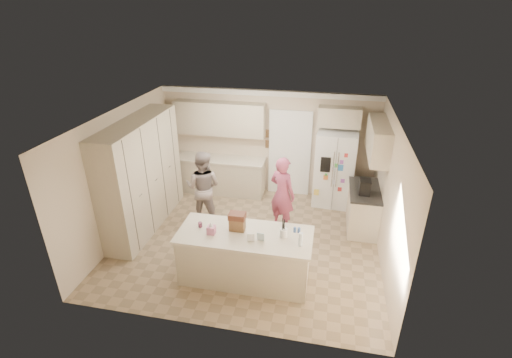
% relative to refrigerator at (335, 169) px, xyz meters
% --- Properties ---
extents(floor, '(5.20, 4.60, 0.02)m').
position_rel_refrigerator_xyz_m(floor, '(-1.66, -1.94, -0.91)').
color(floor, '#947D5D').
rests_on(floor, ground).
extents(ceiling, '(5.20, 4.60, 0.02)m').
position_rel_refrigerator_xyz_m(ceiling, '(-1.66, -1.94, 1.71)').
color(ceiling, white).
rests_on(ceiling, wall_back).
extents(wall_back, '(5.20, 0.02, 2.60)m').
position_rel_refrigerator_xyz_m(wall_back, '(-1.66, 0.37, 0.40)').
color(wall_back, beige).
rests_on(wall_back, ground).
extents(wall_front, '(5.20, 0.02, 2.60)m').
position_rel_refrigerator_xyz_m(wall_front, '(-1.66, -4.25, 0.40)').
color(wall_front, beige).
rests_on(wall_front, ground).
extents(wall_left, '(0.02, 4.60, 2.60)m').
position_rel_refrigerator_xyz_m(wall_left, '(-4.27, -1.94, 0.40)').
color(wall_left, beige).
rests_on(wall_left, ground).
extents(wall_right, '(0.02, 4.60, 2.60)m').
position_rel_refrigerator_xyz_m(wall_right, '(0.95, -1.94, 0.40)').
color(wall_right, beige).
rests_on(wall_right, ground).
extents(crown_back, '(5.20, 0.08, 0.12)m').
position_rel_refrigerator_xyz_m(crown_back, '(-1.66, 0.32, 1.63)').
color(crown_back, white).
rests_on(crown_back, wall_back).
extents(pantry_bank, '(0.60, 2.60, 2.35)m').
position_rel_refrigerator_xyz_m(pantry_bank, '(-3.96, -1.74, 0.28)').
color(pantry_bank, '#C2B898').
rests_on(pantry_bank, floor).
extents(back_base_cab, '(2.20, 0.60, 0.88)m').
position_rel_refrigerator_xyz_m(back_base_cab, '(-2.81, 0.06, -0.46)').
color(back_base_cab, '#C2B898').
rests_on(back_base_cab, floor).
extents(back_countertop, '(2.24, 0.63, 0.04)m').
position_rel_refrigerator_xyz_m(back_countertop, '(-2.81, 0.05, 0.00)').
color(back_countertop, beige).
rests_on(back_countertop, back_base_cab).
extents(back_upper_cab, '(2.20, 0.35, 0.80)m').
position_rel_refrigerator_xyz_m(back_upper_cab, '(-2.81, 0.18, 1.00)').
color(back_upper_cab, '#C2B898').
rests_on(back_upper_cab, wall_back).
extents(doorway_opening, '(0.90, 0.06, 2.10)m').
position_rel_refrigerator_xyz_m(doorway_opening, '(-1.11, 0.34, 0.15)').
color(doorway_opening, black).
rests_on(doorway_opening, floor).
extents(doorway_casing, '(1.02, 0.03, 2.22)m').
position_rel_refrigerator_xyz_m(doorway_casing, '(-1.11, 0.30, 0.15)').
color(doorway_casing, white).
rests_on(doorway_casing, floor).
extents(wall_frame_upper, '(0.15, 0.02, 0.20)m').
position_rel_refrigerator_xyz_m(wall_frame_upper, '(-1.64, 0.33, 0.65)').
color(wall_frame_upper, brown).
rests_on(wall_frame_upper, wall_back).
extents(wall_frame_lower, '(0.15, 0.02, 0.20)m').
position_rel_refrigerator_xyz_m(wall_frame_lower, '(-1.64, 0.33, 0.38)').
color(wall_frame_lower, brown).
rests_on(wall_frame_lower, wall_back).
extents(refrigerator, '(0.94, 0.76, 1.80)m').
position_rel_refrigerator_xyz_m(refrigerator, '(0.00, 0.00, 0.00)').
color(refrigerator, white).
rests_on(refrigerator, floor).
extents(fridge_seam, '(0.02, 0.02, 1.78)m').
position_rel_refrigerator_xyz_m(fridge_seam, '(0.00, -0.35, 0.00)').
color(fridge_seam, gray).
rests_on(fridge_seam, refrigerator).
extents(fridge_dispenser, '(0.22, 0.03, 0.35)m').
position_rel_refrigerator_xyz_m(fridge_dispenser, '(-0.22, -0.36, 0.25)').
color(fridge_dispenser, black).
rests_on(fridge_dispenser, refrigerator).
extents(fridge_handle_l, '(0.02, 0.02, 0.85)m').
position_rel_refrigerator_xyz_m(fridge_handle_l, '(-0.05, -0.37, 0.15)').
color(fridge_handle_l, silver).
rests_on(fridge_handle_l, refrigerator).
extents(fridge_handle_r, '(0.02, 0.02, 0.85)m').
position_rel_refrigerator_xyz_m(fridge_handle_r, '(0.05, -0.37, 0.15)').
color(fridge_handle_r, silver).
rests_on(fridge_handle_r, refrigerator).
extents(over_fridge_cab, '(0.95, 0.35, 0.45)m').
position_rel_refrigerator_xyz_m(over_fridge_cab, '(-0.01, 0.18, 1.20)').
color(over_fridge_cab, '#C2B898').
rests_on(over_fridge_cab, wall_back).
extents(right_base_cab, '(0.60, 1.20, 0.88)m').
position_rel_refrigerator_xyz_m(right_base_cab, '(0.64, -0.94, -0.46)').
color(right_base_cab, '#C2B898').
rests_on(right_base_cab, floor).
extents(right_countertop, '(0.63, 1.24, 0.04)m').
position_rel_refrigerator_xyz_m(right_countertop, '(0.63, -0.94, 0.00)').
color(right_countertop, '#2D2B28').
rests_on(right_countertop, right_base_cab).
extents(right_upper_cab, '(0.35, 1.50, 0.70)m').
position_rel_refrigerator_xyz_m(right_upper_cab, '(0.77, -0.74, 1.05)').
color(right_upper_cab, '#C2B898').
rests_on(right_upper_cab, wall_right).
extents(coffee_maker, '(0.22, 0.28, 0.30)m').
position_rel_refrigerator_xyz_m(coffee_maker, '(0.59, -1.14, 0.17)').
color(coffee_maker, black).
rests_on(coffee_maker, right_countertop).
extents(island_base, '(2.20, 0.90, 0.88)m').
position_rel_refrigerator_xyz_m(island_base, '(-1.46, -3.04, -0.46)').
color(island_base, '#C2B898').
rests_on(island_base, floor).
extents(island_top, '(2.28, 0.96, 0.05)m').
position_rel_refrigerator_xyz_m(island_top, '(-1.46, -3.04, 0.00)').
color(island_top, beige).
rests_on(island_top, island_base).
extents(utensil_crock, '(0.13, 0.13, 0.15)m').
position_rel_refrigerator_xyz_m(utensil_crock, '(-0.81, -2.99, 0.10)').
color(utensil_crock, white).
rests_on(utensil_crock, island_top).
extents(tissue_box, '(0.13, 0.13, 0.14)m').
position_rel_refrigerator_xyz_m(tissue_box, '(-2.01, -3.14, 0.10)').
color(tissue_box, '#CE709C').
rests_on(tissue_box, island_top).
extents(tissue_plume, '(0.08, 0.08, 0.08)m').
position_rel_refrigerator_xyz_m(tissue_plume, '(-2.01, -3.14, 0.20)').
color(tissue_plume, white).
rests_on(tissue_plume, tissue_box).
extents(dollhouse_body, '(0.26, 0.18, 0.22)m').
position_rel_refrigerator_xyz_m(dollhouse_body, '(-1.61, -2.94, 0.14)').
color(dollhouse_body, brown).
rests_on(dollhouse_body, island_top).
extents(dollhouse_roof, '(0.28, 0.20, 0.10)m').
position_rel_refrigerator_xyz_m(dollhouse_roof, '(-1.61, -2.94, 0.30)').
color(dollhouse_roof, '#592D1E').
rests_on(dollhouse_roof, dollhouse_body).
extents(jam_jar, '(0.07, 0.07, 0.09)m').
position_rel_refrigerator_xyz_m(jam_jar, '(-2.26, -2.99, 0.07)').
color(jam_jar, '#59263F').
rests_on(jam_jar, island_top).
extents(greeting_card_a, '(0.12, 0.06, 0.16)m').
position_rel_refrigerator_xyz_m(greeting_card_a, '(-1.31, -3.24, 0.11)').
color(greeting_card_a, white).
rests_on(greeting_card_a, island_top).
extents(greeting_card_b, '(0.12, 0.05, 0.16)m').
position_rel_refrigerator_xyz_m(greeting_card_b, '(-1.16, -3.19, 0.11)').
color(greeting_card_b, silver).
rests_on(greeting_card_b, island_top).
extents(water_bottle, '(0.07, 0.07, 0.24)m').
position_rel_refrigerator_xyz_m(water_bottle, '(-0.51, -3.19, 0.14)').
color(water_bottle, silver).
rests_on(water_bottle, island_top).
extents(shaker_salt, '(0.05, 0.05, 0.09)m').
position_rel_refrigerator_xyz_m(shaker_salt, '(-0.64, -2.82, 0.07)').
color(shaker_salt, '#375998').
rests_on(shaker_salt, island_top).
extents(shaker_pepper, '(0.05, 0.05, 0.09)m').
position_rel_refrigerator_xyz_m(shaker_pepper, '(-0.57, -2.82, 0.07)').
color(shaker_pepper, '#375998').
rests_on(shaker_pepper, island_top).
extents(teen_boy, '(0.83, 0.66, 1.65)m').
position_rel_refrigerator_xyz_m(teen_boy, '(-2.77, -1.36, -0.08)').
color(teen_boy, gray).
rests_on(teen_boy, floor).
extents(teen_girl, '(0.72, 0.64, 1.65)m').
position_rel_refrigerator_xyz_m(teen_girl, '(-1.05, -1.32, -0.08)').
color(teen_girl, '#C1505E').
rests_on(teen_girl, floor).
extents(fridge_magnets, '(0.76, 0.02, 1.44)m').
position_rel_refrigerator_xyz_m(fridge_magnets, '(0.00, -0.36, 0.00)').
color(fridge_magnets, tan).
rests_on(fridge_magnets, refrigerator).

